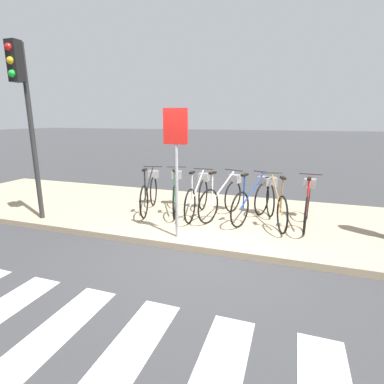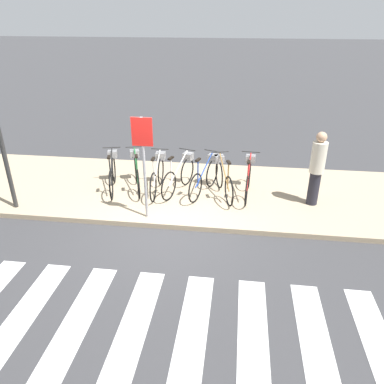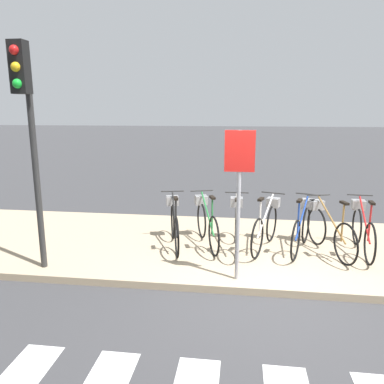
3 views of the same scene
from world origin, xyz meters
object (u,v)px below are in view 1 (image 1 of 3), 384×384
Objects in this scene: parked_bicycle_4 at (254,199)px; traffic_light at (23,96)px; parked_bicycle_1 at (176,192)px; parked_bicycle_2 at (198,195)px; sign_post at (176,152)px; parked_bicycle_3 at (224,196)px; parked_bicycle_0 at (150,191)px; parked_bicycle_5 at (275,201)px; parked_bicycle_6 at (308,203)px.

traffic_light is at bearing -161.29° from parked_bicycle_4.
parked_bicycle_1 is at bearing 30.58° from traffic_light.
parked_bicycle_4 is at bearing 2.69° from parked_bicycle_2.
sign_post is (3.21, 0.05, -0.99)m from traffic_light.
parked_bicycle_1 is at bearing 178.73° from parked_bicycle_3.
sign_post is at bearing -109.95° from parked_bicycle_3.
traffic_light reaches higher than sign_post.
sign_post is (-0.53, -1.46, 1.10)m from parked_bicycle_3.
parked_bicycle_2 is 1.76m from sign_post.
parked_bicycle_0 is 0.97× the size of parked_bicycle_2.
parked_bicycle_1 is 2.25m from parked_bicycle_5.
parked_bicycle_5 is 0.64m from parked_bicycle_6.
parked_bicycle_4 is 2.16m from sign_post.
parked_bicycle_1 is 2.87m from parked_bicycle_6.
parked_bicycle_0 is 1.18m from parked_bicycle_2.
parked_bicycle_4 and parked_bicycle_5 have the same top height.
parked_bicycle_1 and parked_bicycle_5 have the same top height.
parked_bicycle_6 is at bearing -0.36° from parked_bicycle_1.
parked_bicycle_1 is 1.00× the size of parked_bicycle_4.
traffic_light reaches higher than parked_bicycle_3.
parked_bicycle_1 is 1.00× the size of parked_bicycle_3.
parked_bicycle_6 is (2.87, -0.02, 0.00)m from parked_bicycle_1.
parked_bicycle_2 and parked_bicycle_4 have the same top height.
parked_bicycle_2 is 1.67m from parked_bicycle_5.
parked_bicycle_1 is 1.80m from parked_bicycle_4.
parked_bicycle_0 is 3.48m from parked_bicycle_6.
traffic_light reaches higher than parked_bicycle_5.
traffic_light is (-5.47, -1.51, 2.09)m from parked_bicycle_6.
parked_bicycle_5 is (2.85, 0.02, 0.00)m from parked_bicycle_0.
parked_bicycle_4 is 0.95× the size of parked_bicycle_6.
parked_bicycle_1 is 3.67m from traffic_light.
parked_bicycle_6 is (1.07, 0.03, 0.00)m from parked_bicycle_4.
parked_bicycle_1 and parked_bicycle_4 have the same top height.
parked_bicycle_2 is 0.76× the size of sign_post.
parked_bicycle_3 is 0.99× the size of parked_bicycle_5.
traffic_light is at bearing -163.61° from parked_bicycle_5.
parked_bicycle_4 is at bearing -178.58° from parked_bicycle_6.
parked_bicycle_1 is at bearing 177.20° from parked_bicycle_5.
parked_bicycle_3 is at bearing 70.05° from sign_post.
parked_bicycle_2 is 0.57m from parked_bicycle_3.
parked_bicycle_1 is 0.95× the size of parked_bicycle_2.
parked_bicycle_5 is at bearing 0.50° from parked_bicycle_0.
parked_bicycle_0 is 1.01× the size of parked_bicycle_5.
parked_bicycle_0 and parked_bicycle_2 have the same top height.
parked_bicycle_4 is at bearing -1.42° from parked_bicycle_1.
traffic_light reaches higher than parked_bicycle_6.
parked_bicycle_5 is at bearing -4.38° from parked_bicycle_3.
parked_bicycle_5 is 0.47× the size of traffic_light.
parked_bicycle_0 is at bearing -176.42° from parked_bicycle_3.
parked_bicycle_3 is at bearing 7.74° from parked_bicycle_2.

